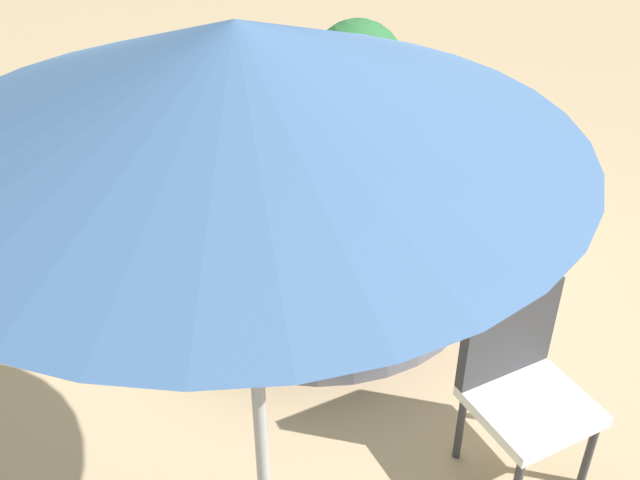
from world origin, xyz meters
name	(u,v)px	position (x,y,z in m)	size (l,w,h in m)	color
ground_plane	(320,277)	(0.00, 0.00, 0.00)	(16.00, 16.00, 0.00)	#9E8466
round_bed	(320,245)	(0.00, 0.00, 0.26)	(2.16, 2.16, 0.50)	#595966
throw_pillow_0	(293,265)	(0.27, 0.64, 0.59)	(0.48, 0.36, 0.17)	silver
throw_pillow_1	(380,260)	(-0.22, 0.68, 0.58)	(0.51, 0.37, 0.17)	beige
throw_pillow_2	(435,222)	(-0.63, 0.38, 0.61)	(0.41, 0.38, 0.22)	white
patio_chair	(520,375)	(-0.65, 1.67, 0.56)	(0.64, 0.63, 0.98)	#333338
patio_umbrella	(239,94)	(0.61, 2.15, 2.26)	(1.90, 1.90, 2.46)	#262628
planter	(357,76)	(-0.66, -1.85, 0.67)	(0.79, 0.79, 1.14)	gray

